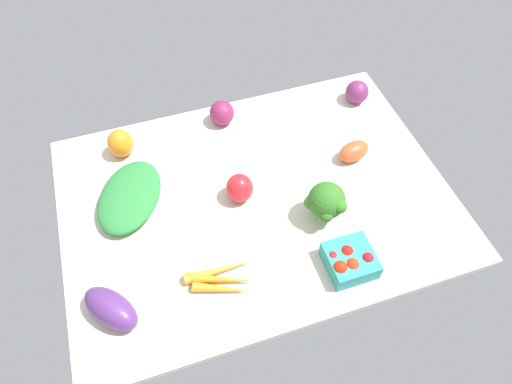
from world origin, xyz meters
The scene contains 11 objects.
tablecloth centered at (0.00, 0.00, 1.00)cm, with size 104.00×76.00×2.00cm, color beige.
berry_basket centered at (-14.76, 27.25, 4.88)cm, with size 11.30×11.30×6.38cm.
carrot_bunch centered at (15.82, 21.32, 3.34)cm, with size 17.79×10.79×2.73cm.
roma_tomato centered at (-30.89, -4.31, 4.89)cm, with size 9.56×5.77×5.77cm, color #CF532A.
eggplant centered at (41.44, 21.74, 5.68)cm, with size 14.69×7.37×7.37cm, color #572F72.
leafy_greens_clump centered at (32.58, -8.74, 4.70)cm, with size 24.33×15.74×5.41cm, color #2B7C37.
bell_pepper_red centered at (4.23, -1.08, 6.18)cm, with size 7.37×7.37×8.37cm, color red.
red_onion_center centered at (-42.29, -26.15, 5.64)cm, with size 7.29×7.29×7.29cm, color #71285D.
broccoli_head centered at (-14.65, 12.14, 9.14)cm, with size 10.40×10.21×12.16cm.
red_onion_near_basket centered at (0.82, -30.35, 5.76)cm, with size 7.53×7.53×7.53cm, color #83224E.
bell_pepper_orange centered at (31.89, -26.98, 6.29)cm, with size 7.27×7.27×8.58cm, color orange.
Camera 1 is at (23.53, 70.86, 104.65)cm, focal length 32.65 mm.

